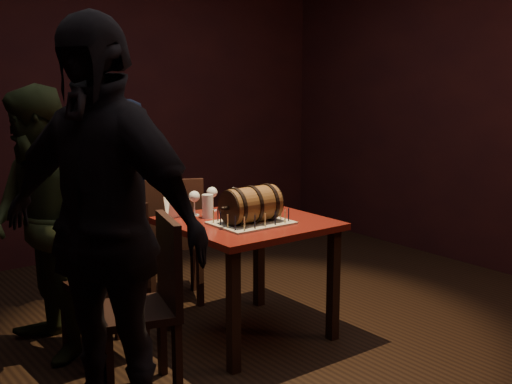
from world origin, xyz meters
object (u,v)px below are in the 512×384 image
chair_left_rear (115,268)px  person_left_front (100,232)px  barrel_cake (251,205)px  wine_glass_mid (212,193)px  pint_of_ale (208,207)px  pub_table (248,237)px  person_back (124,206)px  chair_left_front (151,296)px  wine_glass_right (234,194)px  person_left_rear (40,224)px  chair_back (174,234)px  wine_glass_left (194,198)px

chair_left_rear → person_left_front: bearing=-118.5°
barrel_cake → wine_glass_mid: size_ratio=2.43×
barrel_cake → pint_of_ale: size_ratio=2.61×
barrel_cake → pint_of_ale: (-0.12, 0.30, -0.05)m
pub_table → person_back: person_back is taller
pub_table → chair_left_front: size_ratio=0.97×
wine_glass_right → person_left_front: person_left_front is taller
pub_table → person_left_rear: size_ratio=0.56×
pint_of_ale → chair_left_front: bearing=-143.4°
chair_left_rear → person_left_rear: size_ratio=0.58×
barrel_cake → person_back: person_back is taller
chair_left_front → person_left_rear: person_left_rear is taller
chair_back → person_back: person_back is taller
wine_glass_mid → chair_left_front: (-0.82, -0.67, -0.34)m
wine_glass_right → person_left_front: size_ratio=0.08×
wine_glass_mid → pub_table: bearing=-86.6°
chair_left_front → person_left_rear: (-0.29, 0.78, 0.28)m
wine_glass_left → wine_glass_mid: same height
wine_glass_left → wine_glass_right: 0.28m
wine_glass_left → chair_left_front: chair_left_front is taller
person_left_rear → chair_left_front: bearing=18.3°
pub_table → chair_back: chair_back is taller
barrel_cake → person_left_front: bearing=-160.3°
chair_left_rear → person_back: (0.38, 0.66, 0.22)m
wine_glass_left → barrel_cake: bearing=-69.4°
wine_glass_left → wine_glass_right: (0.28, -0.05, 0.00)m
wine_glass_left → wine_glass_right: size_ratio=1.00×
person_left_front → wine_glass_left: bearing=105.8°
pub_table → person_left_front: (-1.19, -0.50, 0.32)m
pint_of_ale → person_left_rear: bearing=164.5°
chair_back → person_left_front: size_ratio=0.49×
wine_glass_left → pint_of_ale: 0.12m
wine_glass_mid → chair_left_front: size_ratio=0.17×
barrel_cake → person_left_rear: (-1.09, 0.57, -0.07)m
pub_table → chair_left_front: 0.90m
barrel_cake → chair_left_front: 0.90m
barrel_cake → person_left_front: size_ratio=0.20×
chair_left_front → person_left_rear: size_ratio=0.58×
chair_left_front → person_back: (0.45, 1.21, 0.22)m
pint_of_ale → chair_back: bearing=82.5°
wine_glass_right → chair_left_rear: chair_left_rear is taller
wine_glass_mid → chair_left_rear: chair_left_rear is taller
wine_glass_mid → person_back: bearing=124.3°
pub_table → chair_back: (-0.09, 0.77, -0.12)m
chair_left_front → pint_of_ale: bearing=36.6°
wine_glass_left → chair_left_rear: 0.68m
wine_glass_mid → chair_left_front: bearing=-140.9°
chair_left_rear → person_left_rear: bearing=148.2°
wine_glass_left → wine_glass_mid: (0.17, 0.05, -0.00)m
pint_of_ale → pub_table: bearing=-52.2°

